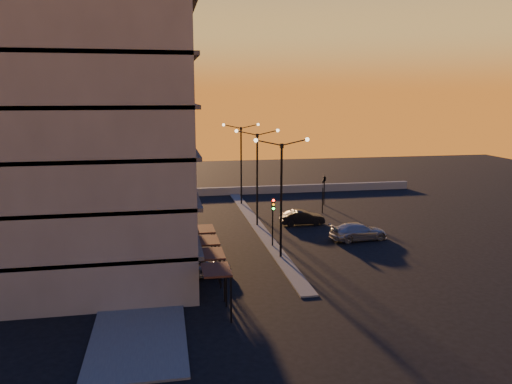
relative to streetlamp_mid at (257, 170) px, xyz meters
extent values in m
plane|color=black|center=(0.00, -10.00, -5.59)|extent=(120.00, 120.00, 0.00)
cube|color=#51504E|center=(-10.50, -6.00, -5.53)|extent=(5.00, 40.00, 0.12)
cube|color=#51504E|center=(0.00, 0.00, -5.53)|extent=(1.20, 36.00, 0.12)
cube|color=gray|center=(2.00, 16.00, -5.09)|extent=(44.00, 0.50, 1.00)
cylinder|color=slate|center=(-14.00, -8.00, 6.91)|extent=(14.00, 14.00, 25.00)
cube|color=slate|center=(-14.00, -13.00, 6.91)|extent=(14.00, 10.00, 25.00)
cylinder|color=black|center=(-14.00, -8.00, -3.99)|extent=(14.16, 14.16, 2.40)
cube|color=black|center=(-6.80, -12.00, -1.99)|extent=(0.15, 3.20, 1.20)
cylinder|color=black|center=(0.00, -10.00, -1.09)|extent=(0.18, 0.18, 9.00)
cube|color=black|center=(0.00, -10.00, 3.31)|extent=(0.25, 0.25, 0.35)
sphere|color=#FFE5B2|center=(-2.00, -10.00, 3.76)|extent=(0.32, 0.32, 0.32)
sphere|color=#FFE5B2|center=(2.00, -10.00, 3.76)|extent=(0.32, 0.32, 0.32)
cylinder|color=black|center=(0.00, 0.00, -1.09)|extent=(0.18, 0.18, 9.00)
cube|color=black|center=(0.00, 0.00, 3.31)|extent=(0.25, 0.25, 0.35)
sphere|color=#FFE5B2|center=(-2.00, 0.00, 3.76)|extent=(0.32, 0.32, 0.32)
sphere|color=#FFE5B2|center=(2.00, 0.00, 3.76)|extent=(0.32, 0.32, 0.32)
cylinder|color=black|center=(0.00, 10.00, -1.09)|extent=(0.18, 0.18, 9.00)
cube|color=black|center=(0.00, 10.00, 3.31)|extent=(0.25, 0.25, 0.35)
sphere|color=#FFE5B2|center=(-2.00, 10.00, 3.76)|extent=(0.32, 0.32, 0.32)
sphere|color=#FFE5B2|center=(2.00, 10.00, 3.76)|extent=(0.32, 0.32, 0.32)
cylinder|color=black|center=(0.00, -7.00, -3.99)|extent=(0.12, 0.12, 3.20)
cube|color=black|center=(0.00, -7.18, -1.84)|extent=(0.28, 0.16, 1.00)
sphere|color=#FF0C05|center=(0.00, -7.28, -1.49)|extent=(0.20, 0.20, 0.20)
sphere|color=orange|center=(0.00, -7.28, -1.84)|extent=(0.20, 0.20, 0.20)
sphere|color=#0CFF26|center=(0.00, -7.28, -2.19)|extent=(0.20, 0.20, 0.20)
cylinder|color=black|center=(8.00, 4.00, -4.19)|extent=(0.12, 0.12, 2.80)
imported|color=black|center=(8.00, 4.00, -2.39)|extent=(0.13, 0.16, 0.80)
cylinder|color=black|center=(9.50, 8.00, -4.19)|extent=(0.12, 0.12, 2.80)
imported|color=black|center=(9.50, 8.00, -2.39)|extent=(0.42, 1.99, 0.80)
imported|color=gray|center=(-6.50, -12.99, -4.86)|extent=(4.36, 1.91, 1.46)
imported|color=black|center=(4.49, -0.30, -4.87)|extent=(4.39, 1.54, 1.44)
imported|color=gray|center=(8.00, -6.33, -4.84)|extent=(5.41, 2.66, 1.51)
camera|label=1|loc=(-8.86, -46.76, 7.10)|focal=35.00mm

